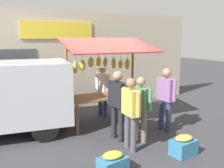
# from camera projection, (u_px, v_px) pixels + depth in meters

# --- Properties ---
(ground_plane) EXTENTS (40.00, 40.00, 0.00)m
(ground_plane) POSITION_uv_depth(u_px,v_px,m) (108.00, 124.00, 7.14)
(ground_plane) COLOR #38383D
(street_backdrop) EXTENTS (9.00, 0.30, 3.40)m
(street_backdrop) POSITION_uv_depth(u_px,v_px,m) (80.00, 60.00, 8.74)
(street_backdrop) COLOR #B2A893
(street_backdrop) RESTS_ON ground
(market_stall) EXTENTS (2.50, 1.46, 2.50)m
(market_stall) POSITION_uv_depth(u_px,v_px,m) (107.00, 71.00, 6.90)
(market_stall) COLOR brown
(market_stall) RESTS_ON ground
(vendor_with_sunhat) EXTENTS (0.42, 0.69, 1.63)m
(vendor_with_sunhat) POSITION_uv_depth(u_px,v_px,m) (103.00, 87.00, 7.70)
(vendor_with_sunhat) COLOR navy
(vendor_with_sunhat) RESTS_ON ground
(shopper_in_grey_tee) EXTENTS (0.25, 0.72, 1.71)m
(shopper_in_grey_tee) POSITION_uv_depth(u_px,v_px,m) (166.00, 95.00, 6.48)
(shopper_in_grey_tee) COLOR navy
(shopper_in_grey_tee) RESTS_ON ground
(shopper_with_ponytail) EXTENTS (0.31, 0.71, 1.71)m
(shopper_with_ponytail) POSITION_uv_depth(u_px,v_px,m) (118.00, 100.00, 5.88)
(shopper_with_ponytail) COLOR #232328
(shopper_with_ponytail) RESTS_ON ground
(shopper_in_striped_shirt) EXTENTS (0.33, 0.66, 1.58)m
(shopper_in_striped_shirt) POSITION_uv_depth(u_px,v_px,m) (140.00, 105.00, 5.84)
(shopper_in_striped_shirt) COLOR #726656
(shopper_in_striped_shirt) RESTS_ON ground
(shopper_with_shopping_bag) EXTENTS (0.22, 0.70, 1.64)m
(shopper_with_shopping_bag) POSITION_uv_depth(u_px,v_px,m) (131.00, 109.00, 5.35)
(shopper_with_shopping_bag) COLOR #4C4C51
(shopper_with_shopping_bag) RESTS_ON ground
(produce_crate_near) EXTENTS (0.58, 0.44, 0.44)m
(produce_crate_near) POSITION_uv_depth(u_px,v_px,m) (184.00, 146.00, 5.22)
(produce_crate_near) COLOR teal
(produce_crate_near) RESTS_ON ground
(produce_crate_side) EXTENTS (0.57, 0.44, 0.44)m
(produce_crate_side) POSITION_uv_depth(u_px,v_px,m) (113.00, 164.00, 4.46)
(produce_crate_side) COLOR teal
(produce_crate_side) RESTS_ON ground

